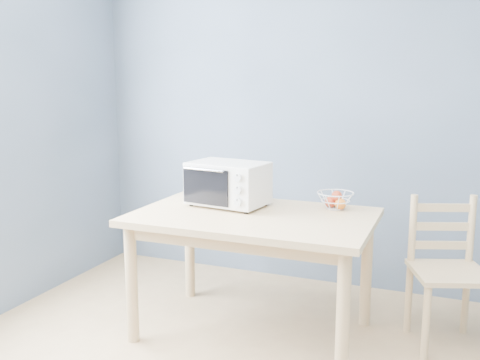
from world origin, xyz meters
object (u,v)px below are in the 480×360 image
at_px(dining_table, 253,230).
at_px(fruit_basket, 336,200).
at_px(toaster_oven, 225,183).
at_px(dining_chair, 447,274).

bearing_deg(dining_table, fruit_basket, 35.55).
distance_m(dining_table, toaster_oven, 0.37).
xyz_separation_m(dining_table, fruit_basket, (0.43, 0.30, 0.16)).
distance_m(dining_table, dining_chair, 1.15).
bearing_deg(toaster_oven, fruit_basket, 21.91).
distance_m(toaster_oven, fruit_basket, 0.69).
xyz_separation_m(toaster_oven, fruit_basket, (0.67, 0.16, -0.09)).
height_order(dining_table, fruit_basket, fruit_basket).
bearing_deg(toaster_oven, dining_table, -22.28).
relative_size(dining_table, dining_chair, 1.62).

